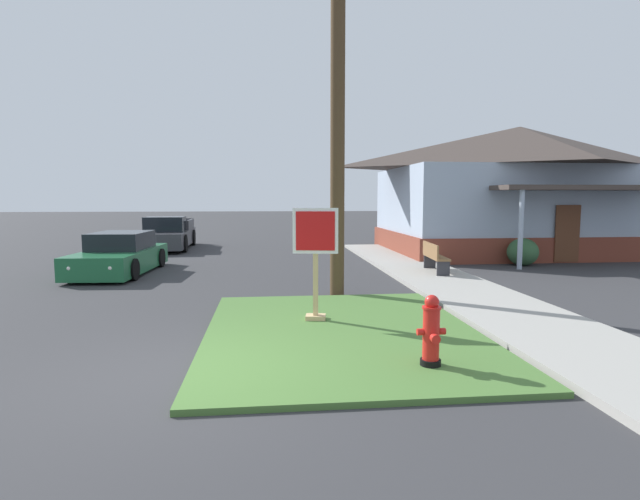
% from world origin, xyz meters
% --- Properties ---
extents(ground_plane, '(160.00, 160.00, 0.00)m').
position_xyz_m(ground_plane, '(0.00, 0.00, 0.00)').
color(ground_plane, '#333335').
extents(grass_corner_patch, '(4.51, 5.84, 0.08)m').
position_xyz_m(grass_corner_patch, '(2.32, 1.72, 0.04)').
color(grass_corner_patch, '#477033').
rests_on(grass_corner_patch, ground).
extents(sidewalk_strip, '(2.20, 19.35, 0.12)m').
position_xyz_m(sidewalk_strip, '(5.77, 6.56, 0.06)').
color(sidewalk_strip, '#9E9B93').
rests_on(sidewalk_strip, ground).
extents(fire_hydrant, '(0.38, 0.34, 0.95)m').
position_xyz_m(fire_hydrant, '(3.23, -0.15, 0.53)').
color(fire_hydrant, black).
rests_on(fire_hydrant, grass_corner_patch).
extents(stop_sign, '(0.81, 0.33, 2.03)m').
position_xyz_m(stop_sign, '(1.96, 2.45, 1.10)').
color(stop_sign, tan).
rests_on(stop_sign, grass_corner_patch).
extents(manhole_cover, '(0.70, 0.70, 0.02)m').
position_xyz_m(manhole_cover, '(0.69, 4.40, 0.01)').
color(manhole_cover, black).
rests_on(manhole_cover, ground).
extents(parked_sedan_green, '(2.08, 4.45, 1.25)m').
position_xyz_m(parked_sedan_green, '(-3.40, 9.12, 0.54)').
color(parked_sedan_green, '#1E6038').
rests_on(parked_sedan_green, ground).
extents(pickup_truck_charcoal, '(2.15, 5.25, 1.48)m').
position_xyz_m(pickup_truck_charcoal, '(-3.38, 16.26, 0.62)').
color(pickup_truck_charcoal, '#38383D').
rests_on(pickup_truck_charcoal, ground).
extents(street_bench, '(0.55, 1.73, 0.85)m').
position_xyz_m(street_bench, '(5.98, 7.62, 0.59)').
color(street_bench, brown).
rests_on(street_bench, sidewalk_strip).
extents(utility_pole, '(1.57, 0.33, 9.12)m').
position_xyz_m(utility_pole, '(2.71, 4.99, 4.71)').
color(utility_pole, '#4C3823').
rests_on(utility_pole, ground).
extents(corner_house, '(11.17, 8.69, 5.25)m').
position_xyz_m(corner_house, '(11.57, 13.40, 2.69)').
color(corner_house, brown).
rests_on(corner_house, ground).
extents(shrub_near_porch, '(1.03, 1.03, 0.93)m').
position_xyz_m(shrub_near_porch, '(9.72, 9.41, 0.47)').
color(shrub_near_porch, '#345B37').
rests_on(shrub_near_porch, ground).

